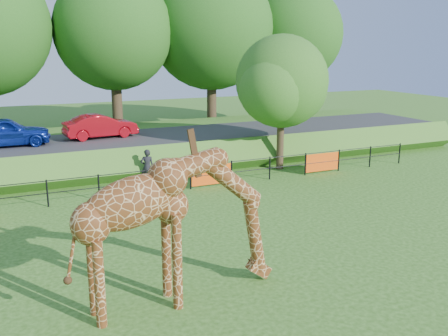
{
  "coord_description": "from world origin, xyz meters",
  "views": [
    {
      "loc": [
        -5.46,
        -11.93,
        6.18
      ],
      "look_at": [
        1.59,
        3.55,
        2.0
      ],
      "focal_mm": 40.0,
      "sensor_mm": 36.0,
      "label": 1
    }
  ],
  "objects_px": {
    "giraffe": "(177,228)",
    "tree_east": "(283,85)",
    "car_red": "(101,126)",
    "car_blue": "(4,132)",
    "visitor": "(147,167)"
  },
  "relations": [
    {
      "from": "car_red",
      "to": "tree_east",
      "type": "distance_m",
      "value": 9.79
    },
    {
      "from": "giraffe",
      "to": "visitor",
      "type": "bearing_deg",
      "value": 74.52
    },
    {
      "from": "car_blue",
      "to": "car_red",
      "type": "xyz_separation_m",
      "value": [
        4.71,
        0.45,
        -0.09
      ]
    },
    {
      "from": "giraffe",
      "to": "visitor",
      "type": "xyz_separation_m",
      "value": [
        2.28,
        10.72,
        -1.09
      ]
    },
    {
      "from": "car_red",
      "to": "tree_east",
      "type": "xyz_separation_m",
      "value": [
        8.17,
        -4.92,
        2.24
      ]
    },
    {
      "from": "giraffe",
      "to": "tree_east",
      "type": "xyz_separation_m",
      "value": [
        9.39,
        10.78,
        2.38
      ]
    },
    {
      "from": "giraffe",
      "to": "visitor",
      "type": "relative_size",
      "value": 3.26
    },
    {
      "from": "giraffe",
      "to": "car_red",
      "type": "bearing_deg",
      "value": 82.12
    },
    {
      "from": "car_blue",
      "to": "car_red",
      "type": "relative_size",
      "value": 1.11
    },
    {
      "from": "car_red",
      "to": "visitor",
      "type": "height_order",
      "value": "car_red"
    },
    {
      "from": "car_blue",
      "to": "car_red",
      "type": "height_order",
      "value": "car_blue"
    },
    {
      "from": "car_blue",
      "to": "tree_east",
      "type": "distance_m",
      "value": 13.79
    },
    {
      "from": "car_red",
      "to": "visitor",
      "type": "bearing_deg",
      "value": -174.44
    },
    {
      "from": "giraffe",
      "to": "car_blue",
      "type": "distance_m",
      "value": 15.64
    },
    {
      "from": "car_red",
      "to": "tree_east",
      "type": "height_order",
      "value": "tree_east"
    }
  ]
}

